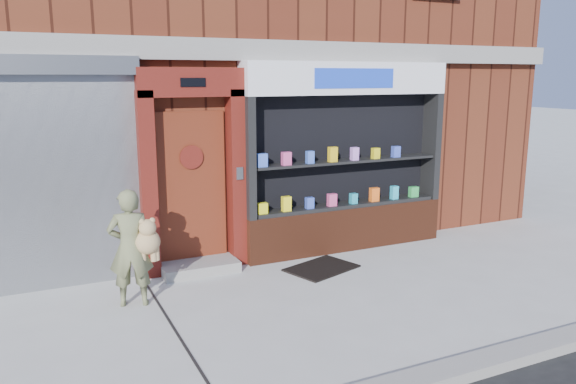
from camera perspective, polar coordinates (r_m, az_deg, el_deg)
ground at (r=7.08m, az=1.02°, el=-11.45°), size 80.00×80.00×0.00m
building at (r=12.23m, az=-12.07°, el=17.15°), size 12.00×8.16×8.00m
shutter_bay at (r=7.83m, az=-25.88°, el=2.71°), size 3.10×0.30×3.04m
red_door_bay at (r=8.09m, az=-9.61°, el=2.11°), size 1.52×0.58×2.90m
pharmacy_bay at (r=9.05m, az=5.87°, el=2.67°), size 3.50×0.41×3.00m
woman at (r=7.11m, az=-15.50°, el=-5.38°), size 0.66×0.47×1.47m
doormat at (r=8.34m, az=3.42°, el=-7.72°), size 1.16×0.97×0.02m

